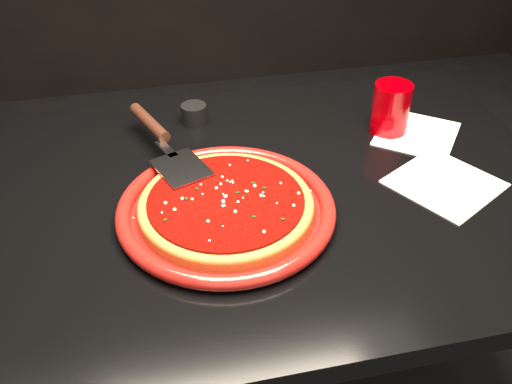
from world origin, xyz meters
TOP-DOWN VIEW (x-y plane):
  - table at (0.00, 0.00)m, footprint 1.20×0.80m
  - plate at (-0.06, -0.06)m, footprint 0.49×0.49m
  - pizza_crust at (-0.06, -0.06)m, footprint 0.40×0.40m
  - pizza_crust_rim at (-0.06, -0.06)m, footprint 0.40×0.40m
  - pizza_sauce at (-0.06, -0.06)m, footprint 0.35×0.35m
  - parmesan_dusting at (-0.06, -0.06)m, footprint 0.26×0.26m
  - basil_flecks at (-0.06, -0.06)m, footprint 0.24×0.24m
  - pizza_server at (-0.14, 0.13)m, footprint 0.22×0.37m
  - cup at (0.33, 0.15)m, footprint 0.10×0.10m
  - napkin_a at (0.36, -0.06)m, footprint 0.24×0.24m
  - napkin_b at (0.39, 0.12)m, footprint 0.23×0.23m
  - ramekin at (-0.07, 0.28)m, footprint 0.06×0.06m

SIDE VIEW (x-z plane):
  - table at x=0.00m, z-range 0.00..0.75m
  - napkin_a at x=0.36m, z-range 0.75..0.75m
  - napkin_b at x=0.39m, z-range 0.75..0.75m
  - plate at x=-0.06m, z-range 0.75..0.78m
  - pizza_crust at x=-0.06m, z-range 0.76..0.78m
  - ramekin at x=-0.07m, z-range 0.75..0.79m
  - pizza_crust_rim at x=-0.06m, z-range 0.77..0.79m
  - pizza_sauce at x=-0.06m, z-range 0.78..0.79m
  - basil_flecks at x=-0.06m, z-range 0.79..0.79m
  - parmesan_dusting at x=-0.06m, z-range 0.79..0.79m
  - pizza_server at x=-0.14m, z-range 0.78..0.81m
  - cup at x=0.33m, z-range 0.75..0.86m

